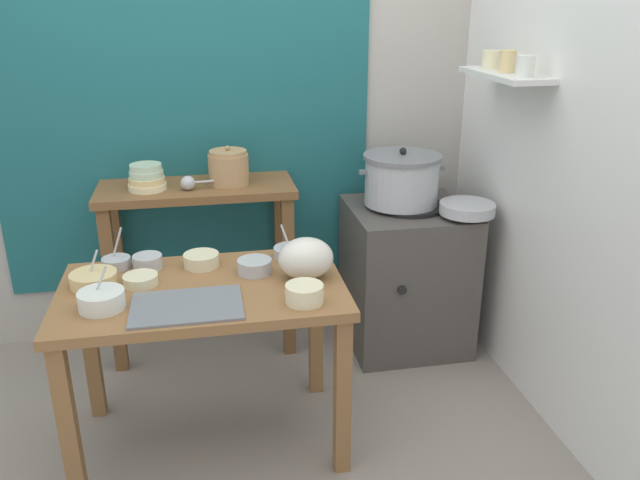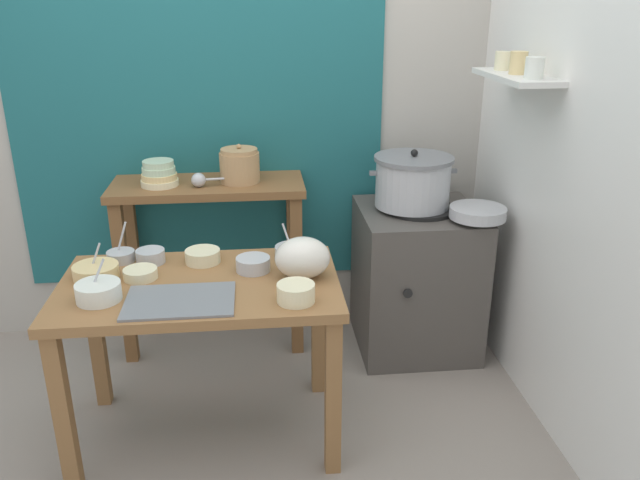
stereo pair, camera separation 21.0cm
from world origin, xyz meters
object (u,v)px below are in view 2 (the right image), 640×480
object	(u,v)px
prep_bowl_4	(96,271)
prep_bowl_5	(203,256)
bowl_stack_enamel	(159,174)
ladle	(200,180)
steamer_pot	(413,181)
prep_bowl_3	(296,292)
prep_bowl_1	(150,256)
wide_pan	(478,212)
stove_block	(416,278)
prep_bowl_6	(121,255)
prep_bowl_7	(140,273)
prep_bowl_8	(292,251)
serving_tray	(180,301)
prep_bowl_2	(253,263)
prep_table	(201,307)
plastic_bag	(302,258)
prep_bowl_0	(98,291)
clay_pot	(240,166)
back_shelf_table	(210,224)

from	to	relation	value
prep_bowl_4	prep_bowl_5	world-z (taller)	prep_bowl_4
bowl_stack_enamel	ladle	world-z (taller)	bowl_stack_enamel
steamer_pot	prep_bowl_3	distance (m)	1.12
steamer_pot	prep_bowl_4	world-z (taller)	steamer_pot
prep_bowl_1	bowl_stack_enamel	bearing A→B (deg)	91.68
wide_pan	prep_bowl_5	bearing A→B (deg)	-168.19
stove_block	prep_bowl_6	distance (m)	1.51
stove_block	bowl_stack_enamel	size ratio (longest dim) A/B	4.26
prep_bowl_3	bowl_stack_enamel	bearing A→B (deg)	121.53
prep_bowl_7	prep_bowl_8	world-z (taller)	prep_bowl_8
bowl_stack_enamel	ladle	bearing A→B (deg)	-12.64
serving_tray	prep_bowl_6	size ratio (longest dim) A/B	2.31
prep_bowl_4	prep_bowl_2	bearing A→B (deg)	0.23
prep_table	prep_bowl_5	distance (m)	0.25
serving_tray	plastic_bag	distance (m)	0.50
bowl_stack_enamel	prep_bowl_5	size ratio (longest dim) A/B	1.24
bowl_stack_enamel	prep_bowl_6	xyz separation A→B (m)	(-0.11, -0.52, -0.21)
plastic_bag	stove_block	bearing A→B (deg)	45.58
prep_table	prep_bowl_7	size ratio (longest dim) A/B	8.20
prep_bowl_0	wide_pan	bearing A→B (deg)	19.81
clay_pot	plastic_bag	bearing A→B (deg)	-72.50
serving_tray	prep_bowl_7	distance (m)	0.29
ladle	prep_bowl_7	world-z (taller)	ladle
back_shelf_table	ladle	distance (m)	0.27
prep_bowl_0	prep_bowl_6	world-z (taller)	prep_bowl_6
prep_bowl_1	prep_bowl_3	xyz separation A→B (m)	(0.58, -0.43, 0.01)
steamer_pot	clay_pot	distance (m)	0.87
clay_pot	prep_bowl_8	size ratio (longest dim) A/B	1.30
prep_bowl_3	back_shelf_table	bearing A→B (deg)	110.31
plastic_bag	prep_bowl_4	xyz separation A→B (m)	(-0.82, 0.08, -0.05)
wide_pan	prep_bowl_7	distance (m)	1.58
stove_block	prep_bowl_5	world-z (taller)	stove_block
steamer_pot	prep_bowl_3	bearing A→B (deg)	-125.98
steamer_pot	prep_bowl_1	xyz separation A→B (m)	(-1.23, -0.47, -0.16)
plastic_bag	prep_bowl_4	distance (m)	0.83
prep_bowl_1	prep_bowl_5	xyz separation A→B (m)	(0.22, -0.02, -0.00)
ladle	prep_bowl_1	world-z (taller)	ladle
wide_pan	prep_bowl_2	world-z (taller)	wide_pan
prep_bowl_3	prep_bowl_2	bearing A→B (deg)	117.33
bowl_stack_enamel	prep_bowl_8	world-z (taller)	bowl_stack_enamel
prep_bowl_1	prep_bowl_8	bearing A→B (deg)	0.21
bowl_stack_enamel	serving_tray	world-z (taller)	bowl_stack_enamel
stove_block	prep_bowl_2	xyz separation A→B (m)	(-0.84, -0.57, 0.37)
prep_bowl_4	prep_table	bearing A→B (deg)	-12.05
prep_bowl_3	prep_bowl_6	xyz separation A→B (m)	(-0.71, 0.46, -0.01)
prep_table	back_shelf_table	distance (m)	0.80
prep_bowl_3	prep_bowl_1	bearing A→B (deg)	143.75
prep_table	back_shelf_table	xyz separation A→B (m)	(-0.00, 0.80, 0.07)
wide_pan	prep_bowl_2	bearing A→B (deg)	-160.56
clay_pot	prep_bowl_8	distance (m)	0.66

